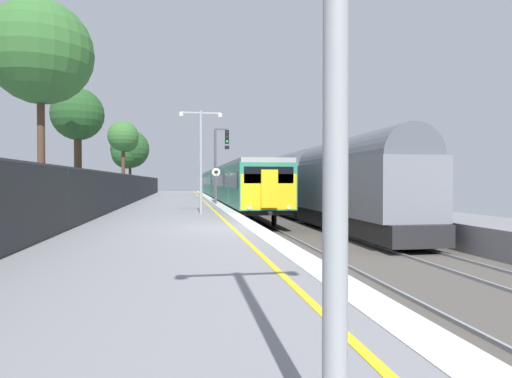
% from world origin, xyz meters
% --- Properties ---
extents(ground, '(17.40, 110.00, 1.21)m').
position_xyz_m(ground, '(2.64, 0.00, -0.61)').
color(ground, gray).
extents(commuter_train_at_platform, '(2.83, 41.60, 3.81)m').
position_xyz_m(commuter_train_at_platform, '(2.10, 26.90, 1.27)').
color(commuter_train_at_platform, '#2D846B').
rests_on(commuter_train_at_platform, ground).
extents(freight_train_adjacent_track, '(2.60, 53.05, 4.56)m').
position_xyz_m(freight_train_adjacent_track, '(6.10, 25.96, 1.49)').
color(freight_train_adjacent_track, '#232326').
rests_on(freight_train_adjacent_track, ground).
extents(signal_gantry, '(1.10, 0.24, 5.32)m').
position_xyz_m(signal_gantry, '(0.61, 17.60, 3.31)').
color(signal_gantry, '#47474C').
rests_on(signal_gantry, ground).
extents(speed_limit_sign, '(0.59, 0.08, 2.43)m').
position_xyz_m(speed_limit_sign, '(0.25, 15.34, 1.56)').
color(speed_limit_sign, '#59595B').
rests_on(speed_limit_sign, ground).
extents(platform_lamp_mid, '(2.00, 0.20, 4.80)m').
position_xyz_m(platform_lamp_mid, '(-1.10, 6.52, 2.89)').
color(platform_lamp_mid, '#93999E').
rests_on(platform_lamp_mid, ground).
extents(platform_back_fence, '(0.07, 99.00, 1.98)m').
position_xyz_m(platform_back_fence, '(-5.45, 0.00, 1.03)').
color(platform_back_fence, '#282B2D').
rests_on(platform_back_fence, ground).
extents(background_tree_left, '(4.41, 4.41, 7.47)m').
position_xyz_m(background_tree_left, '(-8.10, 38.88, 5.08)').
color(background_tree_left, '#473323').
rests_on(background_tree_left, ground).
extents(background_tree_centre, '(4.32, 4.32, 9.09)m').
position_xyz_m(background_tree_centre, '(-7.78, 5.46, 6.81)').
color(background_tree_centre, '#473323').
rests_on(background_tree_centre, ground).
extents(background_tree_right, '(2.99, 3.01, 7.44)m').
position_xyz_m(background_tree_right, '(-7.64, 31.02, 5.77)').
color(background_tree_right, '#473323').
rests_on(background_tree_right, ground).
extents(background_tree_back, '(2.88, 3.01, 6.69)m').
position_xyz_m(background_tree_back, '(-7.69, 11.84, 5.10)').
color(background_tree_back, '#473323').
rests_on(background_tree_back, ground).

